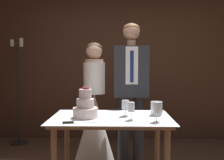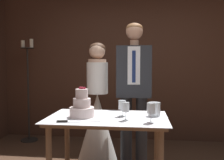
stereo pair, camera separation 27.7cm
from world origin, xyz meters
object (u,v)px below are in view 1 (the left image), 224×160
at_px(groom, 131,84).
at_px(wine_glass_far, 125,106).
at_px(cake_table, 111,127).
at_px(hurricane_candle, 157,109).
at_px(tiered_cake, 85,107).
at_px(bride, 94,118).
at_px(candle_stand, 18,95).
at_px(wine_glass_middle, 131,107).
at_px(cake_knife, 76,122).
at_px(wine_glass_near, 157,109).

bearing_deg(groom, wine_glass_far, -97.54).
distance_m(cake_table, groom, 0.89).
height_order(cake_table, wine_glass_far, wine_glass_far).
bearing_deg(hurricane_candle, tiered_cake, -169.92).
bearing_deg(wine_glass_far, hurricane_candle, 10.04).
bearing_deg(bride, wine_glass_far, -61.93).
bearing_deg(candle_stand, wine_glass_middle, -43.11).
relative_size(tiered_cake, bride, 0.19).
relative_size(cake_knife, wine_glass_near, 2.18).
relative_size(wine_glass_middle, bride, 0.11).
relative_size(tiered_cake, wine_glass_middle, 1.78).
relative_size(groom, candle_stand, 1.07).
bearing_deg(wine_glass_middle, hurricane_candle, 39.53).
height_order(cake_table, tiered_cake, tiered_cake).
bearing_deg(cake_knife, tiered_cake, 65.72).
relative_size(wine_glass_middle, candle_stand, 0.10).
bearing_deg(wine_glass_far, groom, 82.46).
bearing_deg(groom, cake_knife, -117.99).
height_order(tiered_cake, cake_knife, tiered_cake).
xyz_separation_m(tiered_cake, wine_glass_far, (0.40, 0.07, 0.01)).
distance_m(tiered_cake, wine_glass_middle, 0.46).
xyz_separation_m(wine_glass_middle, bride, (-0.44, 0.90, -0.31)).
bearing_deg(wine_glass_near, wine_glass_far, 139.23).
relative_size(wine_glass_near, bride, 0.12).
bearing_deg(wine_glass_middle, cake_table, 146.42).
bearing_deg(groom, candle_stand, 157.59).
bearing_deg(tiered_cake, candle_stand, 130.17).
xyz_separation_m(wine_glass_middle, groom, (0.05, 0.90, 0.15)).
xyz_separation_m(wine_glass_near, hurricane_candle, (0.04, 0.30, -0.06)).
height_order(cake_table, candle_stand, candle_stand).
distance_m(wine_glass_near, hurricane_candle, 0.31).
bearing_deg(hurricane_candle, wine_glass_middle, -140.47).
bearing_deg(groom, wine_glass_near, -79.19).
bearing_deg(cake_knife, bride, 74.60).
relative_size(cake_knife, wine_glass_middle, 2.32).
height_order(groom, candle_stand, groom).
xyz_separation_m(tiered_cake, wine_glass_near, (0.68, -0.17, 0.02)).
bearing_deg(groom, tiered_cake, -121.95).
bearing_deg(cake_table, groom, 72.51).
distance_m(tiered_cake, wine_glass_near, 0.70).
bearing_deg(cake_knife, wine_glass_far, 22.62).
relative_size(tiered_cake, wine_glass_near, 1.67).
distance_m(wine_glass_middle, wine_glass_far, 0.18).
height_order(tiered_cake, hurricane_candle, tiered_cake).
relative_size(tiered_cake, wine_glass_far, 1.85).
relative_size(hurricane_candle, groom, 0.08).
distance_m(cake_table, wine_glass_far, 0.26).
height_order(wine_glass_middle, bride, bride).
distance_m(wine_glass_far, hurricane_candle, 0.33).
bearing_deg(groom, hurricane_candle, -71.08).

